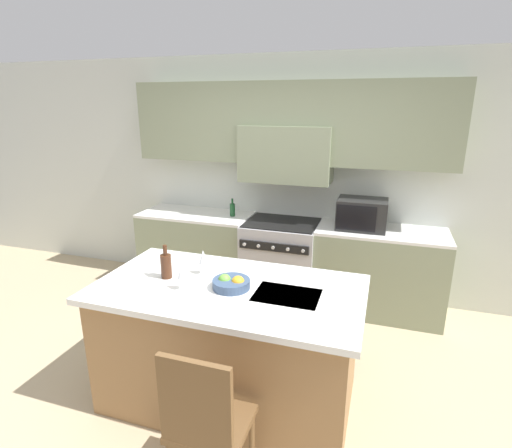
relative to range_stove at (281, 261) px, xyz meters
The scene contains 12 objects.
ground_plane 1.95m from the range_stove, 90.00° to the right, with size 10.00×10.00×0.00m, color tan.
back_cabinetry 1.17m from the range_stove, 90.00° to the left, with size 10.00×0.46×2.70m.
back_counter 0.02m from the range_stove, 90.00° to the left, with size 3.45×0.62×0.92m.
range_stove is the anchor object (origin of this frame).
microwave 1.05m from the range_stove, ahead, with size 0.50×0.37×0.31m.
kitchen_island 1.73m from the range_stove, 88.17° to the right, with size 1.89×1.02×0.94m.
island_chair 2.56m from the range_stove, 84.57° to the right, with size 0.42×0.40×1.00m.
wine_bottle 1.87m from the range_stove, 104.07° to the right, with size 0.08×0.08×0.26m.
wine_glass_near 1.98m from the range_stove, 96.97° to the right, with size 0.07×0.07×0.19m.
wine_glass_far 1.71m from the range_stove, 97.33° to the right, with size 0.07×0.07×0.19m.
fruit_bowl 1.82m from the range_stove, 87.18° to the right, with size 0.26×0.26×0.10m.
oil_bottle_on_counter 0.81m from the range_stove, behind, with size 0.06×0.06×0.20m.
Camera 1 is at (1.04, -2.21, 2.18)m, focal length 28.00 mm.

